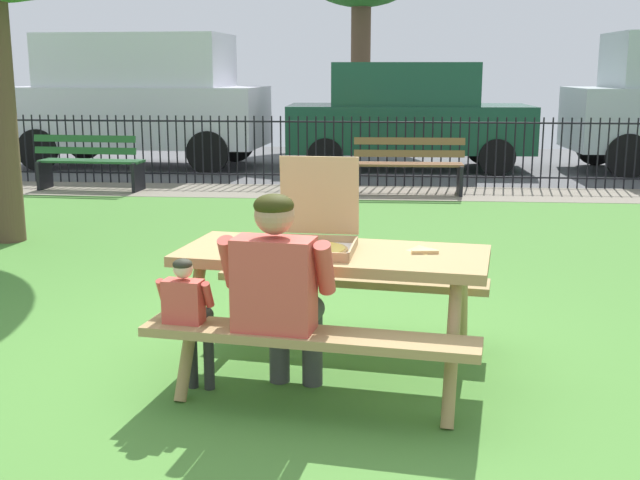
# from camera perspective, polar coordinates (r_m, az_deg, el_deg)

# --- Properties ---
(ground) EXTENTS (28.00, 11.87, 0.02)m
(ground) POSITION_cam_1_polar(r_m,az_deg,el_deg) (6.91, -0.25, -3.17)
(ground) COLOR #4B8435
(cobblestone_walkway) EXTENTS (28.00, 1.40, 0.01)m
(cobblestone_walkway) POSITION_cam_1_polar(r_m,az_deg,el_deg) (12.03, 2.07, 3.42)
(cobblestone_walkway) COLOR gray
(street_asphalt) EXTENTS (28.00, 6.41, 0.01)m
(street_asphalt) POSITION_cam_1_polar(r_m,az_deg,el_deg) (15.89, 2.83, 5.53)
(street_asphalt) COLOR #515154
(picnic_table_foreground) EXTENTS (2.00, 1.73, 0.79)m
(picnic_table_foreground) POSITION_cam_1_polar(r_m,az_deg,el_deg) (4.71, 0.93, -2.82)
(picnic_table_foreground) COLOR #A68653
(picnic_table_foreground) RESTS_ON ground
(pizza_box_open) EXTENTS (0.51, 0.54, 0.53)m
(pizza_box_open) POSITION_cam_1_polar(r_m,az_deg,el_deg) (4.68, -0.36, 0.52)
(pizza_box_open) COLOR tan
(pizza_box_open) RESTS_ON picnic_table_foreground
(pizza_slice_on_table) EXTENTS (0.17, 0.22, 0.02)m
(pizza_slice_on_table) POSITION_cam_1_polar(r_m,az_deg,el_deg) (4.70, 7.39, -0.70)
(pizza_slice_on_table) COLOR #F5D369
(pizza_slice_on_table) RESTS_ON picnic_table_foreground
(adult_at_table) EXTENTS (0.63, 0.63, 1.19)m
(adult_at_table) POSITION_cam_1_polar(r_m,az_deg,el_deg) (4.27, -2.92, -3.57)
(adult_at_table) COLOR #404040
(adult_at_table) RESTS_ON ground
(child_at_table) EXTENTS (0.32, 0.32, 0.82)m
(child_at_table) POSITION_cam_1_polar(r_m,az_deg,el_deg) (4.45, -9.38, -5.15)
(child_at_table) COLOR #2E2E2E
(child_at_table) RESTS_ON ground
(iron_fence_streetside) EXTENTS (22.95, 0.03, 1.10)m
(iron_fence_streetside) POSITION_cam_1_polar(r_m,az_deg,el_deg) (12.65, 2.27, 6.41)
(iron_fence_streetside) COLOR black
(iron_fence_streetside) RESTS_ON ground
(park_bench_left) EXTENTS (1.62, 0.56, 0.85)m
(park_bench_left) POSITION_cam_1_polar(r_m,az_deg,el_deg) (12.67, -16.18, 5.31)
(park_bench_left) COLOR #285C31
(park_bench_left) RESTS_ON ground
(park_bench_center) EXTENTS (1.61, 0.49, 0.85)m
(park_bench_center) POSITION_cam_1_polar(r_m,az_deg,el_deg) (11.82, 6.35, 5.26)
(park_bench_center) COLOR brown
(park_bench_center) RESTS_ON ground
(parked_car_left) EXTENTS (4.80, 2.29, 2.46)m
(parked_car_left) POSITION_cam_1_polar(r_m,az_deg,el_deg) (15.61, -12.86, 9.95)
(parked_car_left) COLOR silver
(parked_car_left) RESTS_ON ground
(parked_car_center) EXTENTS (4.46, 2.03, 1.94)m
(parked_car_center) POSITION_cam_1_polar(r_m,az_deg,el_deg) (14.88, 6.27, 8.93)
(parked_car_center) COLOR #194B34
(parked_car_center) RESTS_ON ground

